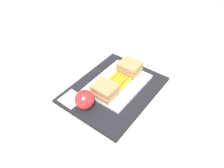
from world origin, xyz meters
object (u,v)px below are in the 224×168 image
object	(u,v)px
apple	(84,100)
sandwich_half_right	(105,90)
food_tray	(118,84)
paper_napkin	(71,99)
carrot_sticks_bundle	(118,81)
sandwich_half_left	(130,68)

from	to	relation	value
apple	sandwich_half_right	bearing A→B (deg)	160.88
food_tray	sandwich_half_right	xyz separation A→B (m)	(0.08, 0.00, 0.03)
apple	paper_napkin	bearing A→B (deg)	-85.79
food_tray	carrot_sticks_bundle	world-z (taller)	carrot_sticks_bundle
apple	paper_napkin	xyz separation A→B (m)	(0.00, -0.06, -0.03)
sandwich_half_left	sandwich_half_right	xyz separation A→B (m)	(0.16, 0.00, 0.00)
apple	carrot_sticks_bundle	bearing A→B (deg)	170.24
paper_napkin	sandwich_half_right	bearing A→B (deg)	132.76
sandwich_half_right	sandwich_half_left	bearing A→B (deg)	180.00
food_tray	apple	xyz separation A→B (m)	(0.16, -0.03, 0.03)
carrot_sticks_bundle	apple	distance (m)	0.16
carrot_sticks_bundle	food_tray	bearing A→B (deg)	128.46
apple	paper_napkin	world-z (taller)	apple
food_tray	sandwich_half_left	bearing A→B (deg)	180.00
carrot_sticks_bundle	paper_napkin	xyz separation A→B (m)	(0.16, -0.09, -0.02)
carrot_sticks_bundle	sandwich_half_right	bearing A→B (deg)	0.10
food_tray	sandwich_half_right	world-z (taller)	sandwich_half_right
sandwich_half_left	carrot_sticks_bundle	world-z (taller)	sandwich_half_left
sandwich_half_left	paper_napkin	bearing A→B (deg)	-20.43
food_tray	apple	size ratio (longest dim) A/B	2.94
food_tray	sandwich_half_left	distance (m)	0.08
carrot_sticks_bundle	apple	bearing A→B (deg)	-9.76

